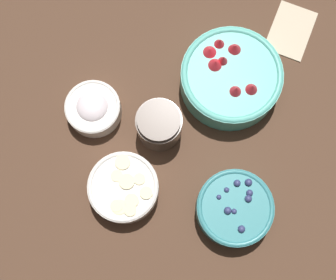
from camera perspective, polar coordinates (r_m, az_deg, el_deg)
name	(u,v)px	position (r m, az deg, el deg)	size (l,w,h in m)	color
ground_plane	(200,90)	(1.06, 3.92, 6.12)	(4.00, 4.00, 0.00)	#4C3323
bowl_strawberries	(231,77)	(1.03, 7.65, 7.58)	(0.22, 0.22, 0.09)	#56B7A8
bowl_blueberries	(234,208)	(0.97, 8.10, -8.24)	(0.16, 0.16, 0.06)	teal
bowl_bananas	(124,188)	(0.98, -5.41, -5.82)	(0.15, 0.15, 0.06)	silver
bowl_cream	(93,108)	(1.02, -9.10, 3.82)	(0.12, 0.12, 0.06)	silver
jar_chocolate	(159,125)	(0.99, -1.08, 1.79)	(0.10, 0.10, 0.09)	#4C3D33
napkin	(291,30)	(1.14, 14.76, 12.79)	(0.15, 0.11, 0.01)	beige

